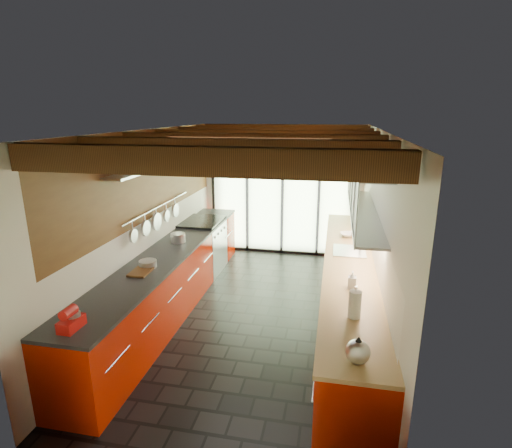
{
  "coord_description": "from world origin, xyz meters",
  "views": [
    {
      "loc": [
        1.02,
        -5.11,
        2.84
      ],
      "look_at": [
        -0.08,
        0.4,
        1.25
      ],
      "focal_mm": 28.0,
      "sensor_mm": 36.0,
      "label": 1
    }
  ],
  "objects_px": {
    "soap_bottle": "(352,280)",
    "bowl": "(348,235)",
    "kettle": "(358,350)",
    "stand_mixer": "(71,320)",
    "paper_towel": "(355,305)"
  },
  "relations": [
    {
      "from": "stand_mixer",
      "to": "paper_towel",
      "type": "xyz_separation_m",
      "value": [
        2.54,
        0.71,
        0.05
      ]
    },
    {
      "from": "stand_mixer",
      "to": "paper_towel",
      "type": "distance_m",
      "value": 2.64
    },
    {
      "from": "kettle",
      "to": "stand_mixer",
      "type": "bearing_deg",
      "value": 179.86
    },
    {
      "from": "soap_bottle",
      "to": "stand_mixer",
      "type": "bearing_deg",
      "value": -151.22
    },
    {
      "from": "kettle",
      "to": "bowl",
      "type": "bearing_deg",
      "value": 90.0
    },
    {
      "from": "soap_bottle",
      "to": "kettle",
      "type": "bearing_deg",
      "value": -90.0
    },
    {
      "from": "kettle",
      "to": "bowl",
      "type": "distance_m",
      "value": 3.36
    },
    {
      "from": "soap_bottle",
      "to": "paper_towel",
      "type": "bearing_deg",
      "value": -90.0
    },
    {
      "from": "stand_mixer",
      "to": "paper_towel",
      "type": "height_order",
      "value": "paper_towel"
    },
    {
      "from": "stand_mixer",
      "to": "soap_bottle",
      "type": "xyz_separation_m",
      "value": [
        2.54,
        1.4,
        0.01
      ]
    },
    {
      "from": "stand_mixer",
      "to": "kettle",
      "type": "relative_size",
      "value": 0.97
    },
    {
      "from": "paper_towel",
      "to": "bowl",
      "type": "distance_m",
      "value": 2.64
    },
    {
      "from": "paper_towel",
      "to": "stand_mixer",
      "type": "bearing_deg",
      "value": -164.33
    },
    {
      "from": "paper_towel",
      "to": "soap_bottle",
      "type": "distance_m",
      "value": 0.68
    },
    {
      "from": "soap_bottle",
      "to": "bowl",
      "type": "bearing_deg",
      "value": 90.0
    }
  ]
}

